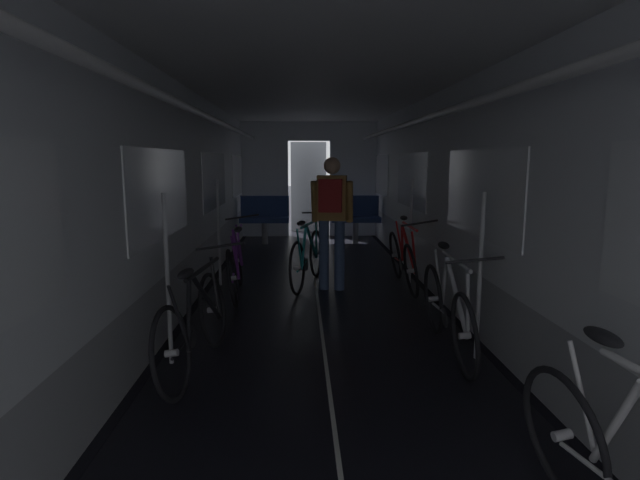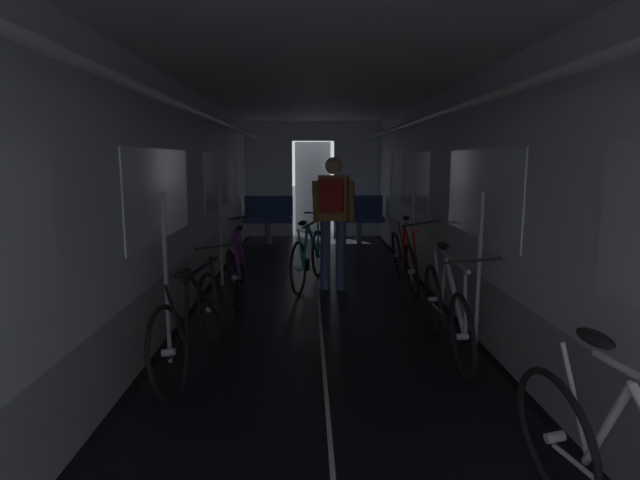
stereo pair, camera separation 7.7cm
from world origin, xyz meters
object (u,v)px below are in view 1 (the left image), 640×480
at_px(bench_seat_far_right, 355,215).
at_px(bicycle_black, 195,323).
at_px(bicycle_silver, 448,309).
at_px(bench_seat_far_left, 265,215).
at_px(person_cyclist_aisle, 332,211).
at_px(bicycle_red, 403,259).
at_px(bicycle_teal_in_aisle, 307,257).
at_px(bicycle_purple, 235,265).

relative_size(bench_seat_far_right, bicycle_black, 0.58).
xyz_separation_m(bench_seat_far_right, bicycle_silver, (0.16, -5.83, -0.19)).
distance_m(bench_seat_far_left, person_cyclist_aisle, 3.86).
xyz_separation_m(bench_seat_far_right, person_cyclist_aisle, (-0.70, -3.67, 0.45)).
relative_size(bench_seat_far_left, bicycle_red, 0.58).
bearing_deg(bicycle_teal_in_aisle, bicycle_silver, -64.19).
bearing_deg(bicycle_silver, bicycle_purple, 136.69).
bearing_deg(person_cyclist_aisle, bench_seat_far_right, 79.16).
bearing_deg(bicycle_red, bicycle_silver, -91.91).
distance_m(bench_seat_far_right, bicycle_purple, 4.33).
height_order(bicycle_red, bicycle_silver, bicycle_red).
distance_m(bench_seat_far_right, bicycle_red, 3.59).
bearing_deg(bicycle_purple, bench_seat_far_left, 88.56).
relative_size(bicycle_silver, person_cyclist_aisle, 1.00).
bearing_deg(bicycle_purple, bench_seat_far_right, 63.97).
distance_m(bench_seat_far_left, bicycle_black, 6.11).
bearing_deg(bench_seat_far_left, person_cyclist_aisle, -73.37).
height_order(bicycle_purple, person_cyclist_aisle, person_cyclist_aisle).
bearing_deg(bicycle_red, bench_seat_far_right, 93.80).
bearing_deg(bicycle_black, bicycle_silver, 7.51).
xyz_separation_m(bicycle_red, bicycle_teal_in_aisle, (-1.24, 0.16, 0.00)).
height_order(bench_seat_far_right, bicycle_teal_in_aisle, bench_seat_far_right).
xyz_separation_m(bicycle_silver, person_cyclist_aisle, (-0.87, 2.15, 0.63)).
bearing_deg(bicycle_purple, bicycle_teal_in_aisle, 28.16).
xyz_separation_m(bench_seat_far_left, bicycle_silver, (1.96, -5.83, -0.19)).
xyz_separation_m(bench_seat_far_right, bicycle_teal_in_aisle, (-1.01, -3.41, -0.18)).
bearing_deg(bicycle_black, bench_seat_far_left, 88.72).
bearing_deg(bench_seat_far_left, bicycle_purple, -91.44).
bearing_deg(bench_seat_far_right, person_cyclist_aisle, -100.84).
relative_size(bicycle_red, bicycle_silver, 1.00).
distance_m(bicycle_purple, bicycle_silver, 2.83).
bearing_deg(bicycle_teal_in_aisle, bicycle_purple, -151.84).
bearing_deg(bicycle_purple, bicycle_black, -90.99).
distance_m(bicycle_red, bicycle_teal_in_aisle, 1.26).
bearing_deg(bicycle_purple, bicycle_silver, -43.31).
bearing_deg(bicycle_red, bicycle_teal_in_aisle, 172.45).
height_order(bicycle_silver, person_cyclist_aisle, person_cyclist_aisle).
xyz_separation_m(bicycle_red, person_cyclist_aisle, (-0.94, -0.10, 0.64)).
relative_size(person_cyclist_aisle, bicycle_teal_in_aisle, 1.02).
bearing_deg(bicycle_purple, person_cyclist_aisle, 10.09).
distance_m(bicycle_silver, bicycle_teal_in_aisle, 2.69).
height_order(bench_seat_far_right, bicycle_silver, bench_seat_far_right).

